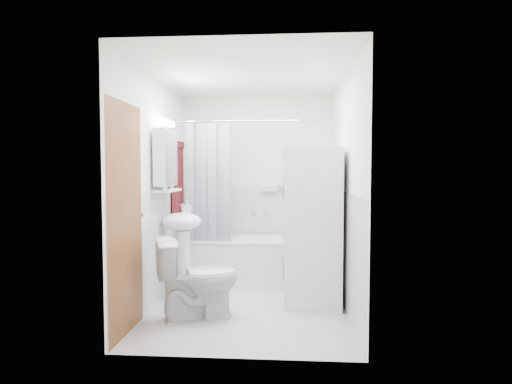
# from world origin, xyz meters

# --- Properties ---
(floor) EXTENTS (2.60, 2.60, 0.00)m
(floor) POSITION_xyz_m (0.00, 0.00, 0.00)
(floor) COLOR silver
(floor) RESTS_ON ground
(room_walls) EXTENTS (2.60, 2.60, 2.60)m
(room_walls) POSITION_xyz_m (0.00, 0.00, 1.49)
(room_walls) COLOR white
(room_walls) RESTS_ON ground
(wainscot) EXTENTS (1.98, 2.58, 2.58)m
(wainscot) POSITION_xyz_m (0.00, 0.29, 0.60)
(wainscot) COLOR white
(wainscot) RESTS_ON ground
(door) EXTENTS (0.05, 2.00, 2.00)m
(door) POSITION_xyz_m (-0.95, -0.55, 1.00)
(door) COLOR brown
(door) RESTS_ON ground
(bathtub) EXTENTS (1.47, 0.70, 0.56)m
(bathtub) POSITION_xyz_m (-0.08, 0.92, 0.31)
(bathtub) COLOR white
(bathtub) RESTS_ON ground
(tub_spout) EXTENTS (0.04, 0.12, 0.04)m
(tub_spout) POSITION_xyz_m (0.12, 1.25, 0.88)
(tub_spout) COLOR silver
(tub_spout) RESTS_ON room_walls
(curtain_rod) EXTENTS (1.65, 0.02, 0.02)m
(curtain_rod) POSITION_xyz_m (-0.08, 0.63, 2.00)
(curtain_rod) COLOR silver
(curtain_rod) RESTS_ON room_walls
(shower_curtain) EXTENTS (0.55, 0.02, 1.45)m
(shower_curtain) POSITION_xyz_m (-0.53, 0.63, 1.25)
(shower_curtain) COLOR #141E47
(shower_curtain) RESTS_ON curtain_rod
(sink) EXTENTS (0.44, 0.37, 1.04)m
(sink) POSITION_xyz_m (-0.75, 0.20, 0.70)
(sink) COLOR white
(sink) RESTS_ON ground
(medicine_cabinet) EXTENTS (0.13, 0.50, 0.71)m
(medicine_cabinet) POSITION_xyz_m (-0.90, 0.10, 1.57)
(medicine_cabinet) COLOR white
(medicine_cabinet) RESTS_ON room_walls
(shelf) EXTENTS (0.18, 0.54, 0.02)m
(shelf) POSITION_xyz_m (-0.89, 0.10, 1.20)
(shelf) COLOR silver
(shelf) RESTS_ON room_walls
(shower_caddy) EXTENTS (0.22, 0.06, 0.02)m
(shower_caddy) POSITION_xyz_m (0.17, 1.24, 1.15)
(shower_caddy) COLOR silver
(shower_caddy) RESTS_ON room_walls
(towel) EXTENTS (0.07, 0.38, 0.92)m
(towel) POSITION_xyz_m (-0.94, 0.75, 1.33)
(towel) COLOR maroon
(towel) RESTS_ON room_walls
(washer_dryer) EXTENTS (0.63, 0.62, 1.64)m
(washer_dryer) POSITION_xyz_m (0.68, 0.06, 0.82)
(washer_dryer) COLOR white
(washer_dryer) RESTS_ON ground
(toilet) EXTENTS (0.89, 0.69, 0.77)m
(toilet) POSITION_xyz_m (-0.45, -0.45, 0.38)
(toilet) COLOR white
(toilet) RESTS_ON ground
(soap_pump) EXTENTS (0.08, 0.17, 0.08)m
(soap_pump) POSITION_xyz_m (-0.71, 0.25, 0.95)
(soap_pump) COLOR gray
(soap_pump) RESTS_ON sink
(shelf_bottle) EXTENTS (0.07, 0.18, 0.07)m
(shelf_bottle) POSITION_xyz_m (-0.89, -0.05, 1.25)
(shelf_bottle) COLOR gray
(shelf_bottle) RESTS_ON shelf
(shelf_cup) EXTENTS (0.10, 0.09, 0.10)m
(shelf_cup) POSITION_xyz_m (-0.89, 0.22, 1.26)
(shelf_cup) COLOR gray
(shelf_cup) RESTS_ON shelf
(shampoo_a) EXTENTS (0.13, 0.17, 0.13)m
(shampoo_a) POSITION_xyz_m (0.35, 1.24, 1.23)
(shampoo_a) COLOR gray
(shampoo_a) RESTS_ON shower_caddy
(shampoo_b) EXTENTS (0.08, 0.21, 0.08)m
(shampoo_b) POSITION_xyz_m (0.47, 1.24, 1.20)
(shampoo_b) COLOR #2966A4
(shampoo_b) RESTS_ON shower_caddy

